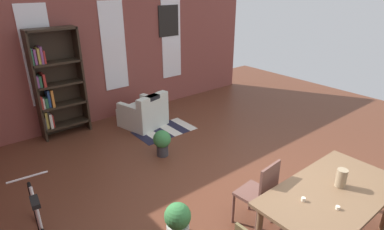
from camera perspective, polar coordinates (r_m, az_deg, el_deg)
ground_plane at (r=4.56m, az=15.15°, el=-17.35°), size 11.73×11.73×0.00m
back_wall_brick at (r=7.24m, az=-14.19°, el=10.95°), size 7.56×0.12×2.92m
window_pane_0 at (r=6.66m, az=-26.08°, el=9.60°), size 0.55×0.02×1.90m
window_pane_1 at (r=7.15m, az=-14.05°, el=12.01°), size 0.55×0.02×1.90m
window_pane_2 at (r=7.91m, az=-3.80°, el=13.64°), size 0.55×0.02×1.90m
dining_table at (r=3.97m, az=24.11°, el=-13.51°), size 1.78×0.92×0.75m
vase_on_table at (r=3.98m, az=25.56°, el=-10.32°), size 0.12×0.12×0.22m
tealight_candle_0 at (r=3.64m, az=19.62°, el=-14.28°), size 0.04×0.04×0.04m
tealight_candle_1 at (r=3.66m, az=25.01°, el=-15.06°), size 0.04×0.04×0.04m
dining_chair_far_left at (r=4.05m, az=12.28°, el=-13.60°), size 0.44×0.44×0.95m
bookshelf_tall at (r=6.65m, az=-23.67°, el=5.13°), size 0.92×0.33×2.13m
armchair_white at (r=6.83m, az=-8.71°, el=0.26°), size 0.97×0.97×0.75m
bicycle_second at (r=4.11m, az=-25.79°, el=-18.29°), size 0.44×1.62×0.87m
potted_plant_by_shelf at (r=5.61m, az=-5.47°, el=-4.82°), size 0.32×0.32×0.49m
potted_plant_corner at (r=4.01m, az=-2.62°, el=-18.50°), size 0.33×0.33×0.46m
striped_rug at (r=6.65m, az=-5.03°, el=-2.80°), size 1.23×0.74×0.01m
framed_picture at (r=7.81m, az=-4.31°, el=16.73°), size 0.56×0.03×0.72m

